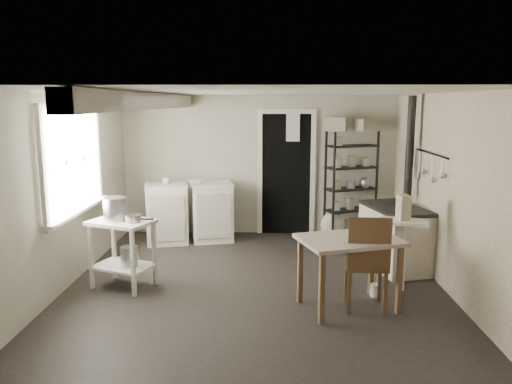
{
  "coord_description": "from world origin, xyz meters",
  "views": [
    {
      "loc": [
        0.14,
        -5.73,
        2.19
      ],
      "look_at": [
        0.0,
        0.3,
        1.1
      ],
      "focal_mm": 35.0,
      "sensor_mm": 36.0,
      "label": 1
    }
  ],
  "objects_px": {
    "shelf_rack": "(351,180)",
    "stove": "(394,236)",
    "base_cabinets": "(189,213)",
    "prep_table": "(123,254)",
    "chair": "(366,265)",
    "flour_sack": "(332,224)",
    "stockpot": "(115,210)",
    "work_table": "(348,274)"
  },
  "relations": [
    {
      "from": "shelf_rack",
      "to": "stove",
      "type": "height_order",
      "value": "shelf_rack"
    },
    {
      "from": "base_cabinets",
      "to": "stove",
      "type": "height_order",
      "value": "base_cabinets"
    },
    {
      "from": "prep_table",
      "to": "stove",
      "type": "distance_m",
      "value": 3.5
    },
    {
      "from": "prep_table",
      "to": "chair",
      "type": "relative_size",
      "value": 0.78
    },
    {
      "from": "shelf_rack",
      "to": "chair",
      "type": "bearing_deg",
      "value": -117.7
    },
    {
      "from": "chair",
      "to": "stove",
      "type": "bearing_deg",
      "value": 68.23
    },
    {
      "from": "flour_sack",
      "to": "base_cabinets",
      "type": "bearing_deg",
      "value": -175.93
    },
    {
      "from": "shelf_rack",
      "to": "flour_sack",
      "type": "height_order",
      "value": "shelf_rack"
    },
    {
      "from": "stockpot",
      "to": "work_table",
      "type": "height_order",
      "value": "stockpot"
    },
    {
      "from": "stove",
      "to": "work_table",
      "type": "distance_m",
      "value": 1.59
    },
    {
      "from": "stockpot",
      "to": "prep_table",
      "type": "bearing_deg",
      "value": -14.59
    },
    {
      "from": "stove",
      "to": "stockpot",
      "type": "bearing_deg",
      "value": 178.42
    },
    {
      "from": "stove",
      "to": "work_table",
      "type": "xyz_separation_m",
      "value": [
        -0.82,
        -1.36,
        -0.06
      ]
    },
    {
      "from": "work_table",
      "to": "chair",
      "type": "bearing_deg",
      "value": 1.34
    },
    {
      "from": "base_cabinets",
      "to": "flour_sack",
      "type": "height_order",
      "value": "base_cabinets"
    },
    {
      "from": "base_cabinets",
      "to": "flour_sack",
      "type": "bearing_deg",
      "value": -8.38
    },
    {
      "from": "prep_table",
      "to": "chair",
      "type": "height_order",
      "value": "chair"
    },
    {
      "from": "shelf_rack",
      "to": "base_cabinets",
      "type": "bearing_deg",
      "value": 164.37
    },
    {
      "from": "shelf_rack",
      "to": "stove",
      "type": "distance_m",
      "value": 1.63
    },
    {
      "from": "prep_table",
      "to": "flour_sack",
      "type": "distance_m",
      "value": 3.53
    },
    {
      "from": "base_cabinets",
      "to": "work_table",
      "type": "xyz_separation_m",
      "value": [
        2.11,
        -2.59,
        -0.08
      ]
    },
    {
      "from": "stove",
      "to": "chair",
      "type": "relative_size",
      "value": 1.01
    },
    {
      "from": "chair",
      "to": "shelf_rack",
      "type": "bearing_deg",
      "value": 87.72
    },
    {
      "from": "stove",
      "to": "flour_sack",
      "type": "xyz_separation_m",
      "value": [
        -0.64,
        1.39,
        -0.2
      ]
    },
    {
      "from": "shelf_rack",
      "to": "flour_sack",
      "type": "distance_m",
      "value": 0.78
    },
    {
      "from": "shelf_rack",
      "to": "stove",
      "type": "bearing_deg",
      "value": -98.96
    },
    {
      "from": "stockpot",
      "to": "chair",
      "type": "distance_m",
      "value": 2.94
    },
    {
      "from": "prep_table",
      "to": "chair",
      "type": "bearing_deg",
      "value": -11.56
    },
    {
      "from": "chair",
      "to": "work_table",
      "type": "bearing_deg",
      "value": -175.07
    },
    {
      "from": "shelf_rack",
      "to": "stockpot",
      "type": "bearing_deg",
      "value": -165.86
    },
    {
      "from": "base_cabinets",
      "to": "stove",
      "type": "bearing_deg",
      "value": -35.25
    },
    {
      "from": "chair",
      "to": "prep_table",
      "type": "bearing_deg",
      "value": 172.04
    },
    {
      "from": "prep_table",
      "to": "shelf_rack",
      "type": "distance_m",
      "value": 3.87
    },
    {
      "from": "chair",
      "to": "flour_sack",
      "type": "height_order",
      "value": "chair"
    },
    {
      "from": "stockpot",
      "to": "base_cabinets",
      "type": "xyz_separation_m",
      "value": [
        0.56,
        2.0,
        -0.48
      ]
    },
    {
      "from": "prep_table",
      "to": "work_table",
      "type": "xyz_separation_m",
      "value": [
        2.59,
        -0.57,
        -0.02
      ]
    },
    {
      "from": "shelf_rack",
      "to": "flour_sack",
      "type": "relative_size",
      "value": 3.89
    },
    {
      "from": "work_table",
      "to": "stove",
      "type": "bearing_deg",
      "value": 58.74
    },
    {
      "from": "base_cabinets",
      "to": "chair",
      "type": "distance_m",
      "value": 3.45
    },
    {
      "from": "shelf_rack",
      "to": "chair",
      "type": "xyz_separation_m",
      "value": [
        -0.29,
        -2.86,
        -0.47
      ]
    },
    {
      "from": "shelf_rack",
      "to": "work_table",
      "type": "height_order",
      "value": "shelf_rack"
    },
    {
      "from": "stove",
      "to": "flour_sack",
      "type": "bearing_deg",
      "value": 100.68
    }
  ]
}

